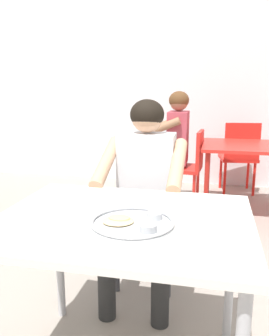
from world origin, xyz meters
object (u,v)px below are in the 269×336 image
Objects in this scene: table_foreground at (123,236)px; diner_foreground at (144,182)px; patron_background at (169,140)px; thali_tray at (133,222)px; chair_red_left at (187,164)px; chair_red_far at (240,153)px; chair_foreground at (150,205)px; table_background_red at (247,153)px.

diner_foreground reaches higher than table_foreground.
thali_tray is at bearing -86.11° from patron_background.
diner_foreground is (-0.05, 0.69, 0.05)m from table_foreground.
chair_red_left is (0.03, 2.40, -0.28)m from thali_tray.
table_foreground is 2.38m from patron_background.
diner_foreground reaches higher than chair_red_far.
chair_foreground is at bearing 90.41° from diner_foreground.
table_background_red is at bearing -0.00° from patron_background.
table_background_red is 1.02× the size of chair_red_far.
patron_background reaches higher than chair_red_far.
diner_foreground is 1.69m from patron_background.
thali_tray reaches higher than table_background_red.
thali_tray is 2.42m from chair_red_left.
chair_red_far is at bearing 77.81° from table_foreground.
chair_red_left is (0.09, 2.33, -0.18)m from table_foreground.
chair_red_far is at bearing 40.51° from patron_background.
table_background_red is at bearing 66.56° from diner_foreground.
chair_red_left is 0.32m from patron_background.
table_foreground is 1.20× the size of chair_foreground.
table_background_red is (0.73, 1.69, -0.10)m from diner_foreground.
diner_foreground is at bearing -88.01° from patron_background.
table_foreground is at bearing -85.85° from diner_foreground.
diner_foreground is at bearing -89.59° from chair_foreground.
thali_tray is 0.27× the size of diner_foreground.
table_foreground is 0.69m from diner_foreground.
table_foreground is at bearing -102.19° from chair_red_far.
chair_foreground is 0.70× the size of patron_background.
chair_foreground is 0.71× the size of diner_foreground.
chair_red_left is at bearing 87.79° from table_foreground.
table_background_red is 0.61m from chair_red_left.
diner_foreground is 1.66m from chair_red_left.
thali_tray is 0.37× the size of table_background_red.
patron_background is at bearing 167.04° from chair_red_left.
chair_red_far is (0.70, 2.34, -0.22)m from diner_foreground.
chair_red_left is 0.90m from chair_red_far.
table_foreground is at bearing -105.98° from table_background_red.
chair_red_far reaches higher than thali_tray.
table_foreground is 1.19× the size of chair_red_far.
chair_red_left is at bearing 85.11° from diner_foreground.
chair_foreground reaches higher than chair_red_left.
chair_foreground reaches higher than thali_tray.
diner_foreground reaches higher than chair_foreground.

